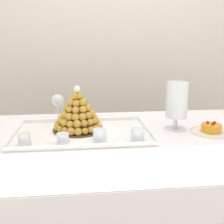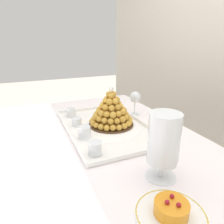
{
  "view_description": "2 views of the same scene",
  "coord_description": "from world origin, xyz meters",
  "views": [
    {
      "loc": [
        -0.23,
        -1.28,
        1.22
      ],
      "look_at": [
        -0.08,
        0.05,
        0.89
      ],
      "focal_mm": 44.7,
      "sensor_mm": 36.0,
      "label": 1
    },
    {
      "loc": [
        0.79,
        -0.33,
        1.26
      ],
      "look_at": [
        -0.06,
        0.04,
        0.93
      ],
      "focal_mm": 33.76,
      "sensor_mm": 36.0,
      "label": 2
    }
  ],
  "objects": [
    {
      "name": "croquembouche",
      "position": [
        -0.25,
        0.11,
        0.87
      ],
      "size": [
        0.26,
        0.26,
        0.23
      ],
      "color": "#4C331E",
      "rests_on": "serving_tray"
    },
    {
      "name": "wine_glass",
      "position": [
        -0.37,
        0.33,
        0.89
      ],
      "size": [
        0.07,
        0.07,
        0.16
      ],
      "color": "silver",
      "rests_on": "buffet_table"
    },
    {
      "name": "dessert_cup_mid_left",
      "position": [
        -0.32,
        -0.07,
        0.8
      ],
      "size": [
        0.06,
        0.06,
        0.05
      ],
      "color": "silver",
      "rests_on": "serving_tray"
    },
    {
      "name": "buffet_table",
      "position": [
        0.0,
        0.0,
        0.68
      ],
      "size": [
        1.72,
        1.01,
        0.77
      ],
      "color": "brown",
      "rests_on": "ground_plane"
    },
    {
      "name": "serving_tray",
      "position": [
        -0.23,
        0.07,
        0.78
      ],
      "size": [
        0.67,
        0.43,
        0.02
      ],
      "color": "white",
      "rests_on": "buffet_table"
    },
    {
      "name": "fruit_tart_plate",
      "position": [
        0.42,
        0.02,
        0.79
      ],
      "size": [
        0.21,
        0.21,
        0.06
      ],
      "color": "white",
      "rests_on": "buffet_table"
    },
    {
      "name": "macaron_goblet",
      "position": [
        0.26,
        0.1,
        0.93
      ],
      "size": [
        0.11,
        0.11,
        0.25
      ],
      "color": "white",
      "rests_on": "buffet_table"
    },
    {
      "name": "backdrop_wall",
      "position": [
        0.0,
        1.16,
        1.25
      ],
      "size": [
        4.8,
        0.1,
        2.5
      ],
      "primitive_type": "cube",
      "color": "silver",
      "rests_on": "ground_plane"
    },
    {
      "name": "dessert_cup_mid_right",
      "position": [
        0.02,
        -0.08,
        0.81
      ],
      "size": [
        0.06,
        0.06,
        0.06
      ],
      "color": "silver",
      "rests_on": "serving_tray"
    },
    {
      "name": "dessert_cup_centre",
      "position": [
        -0.15,
        -0.08,
        0.81
      ],
      "size": [
        0.06,
        0.06,
        0.06
      ],
      "color": "silver",
      "rests_on": "serving_tray"
    },
    {
      "name": "dessert_cup_left",
      "position": [
        -0.49,
        -0.07,
        0.81
      ],
      "size": [
        0.06,
        0.06,
        0.05
      ],
      "color": "silver",
      "rests_on": "serving_tray"
    }
  ]
}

